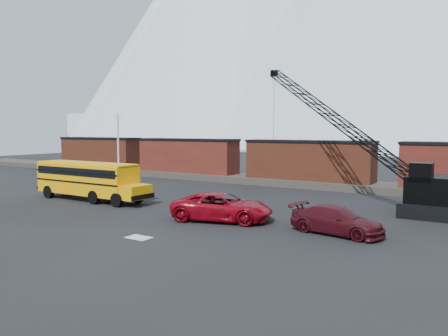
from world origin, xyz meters
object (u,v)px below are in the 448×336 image
object	(u,v)px
school_bus	(89,179)
maroon_suv	(337,220)
red_pickup	(222,207)
crawler_crane	(331,116)

from	to	relation	value
school_bus	maroon_suv	bearing A→B (deg)	-1.32
red_pickup	maroon_suv	size ratio (longest dim) A/B	1.21
school_bus	maroon_suv	xyz separation A→B (m)	(21.50, -0.50, -1.01)
red_pickup	maroon_suv	bearing A→B (deg)	-102.45
maroon_suv	crawler_crane	size ratio (longest dim) A/B	0.25
maroon_suv	red_pickup	bearing A→B (deg)	102.25
crawler_crane	red_pickup	bearing A→B (deg)	-99.00
school_bus	crawler_crane	distance (m)	21.75
maroon_suv	school_bus	bearing A→B (deg)	97.42
school_bus	crawler_crane	world-z (taller)	crawler_crane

